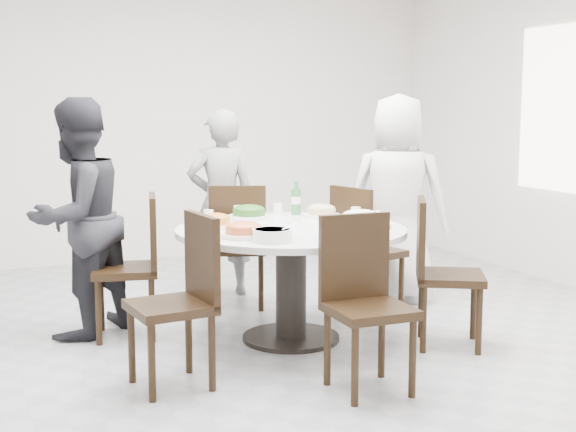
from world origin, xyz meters
name	(u,v)px	position (x,y,z in m)	size (l,w,h in m)	color
floor	(256,339)	(0.00, 0.00, 0.00)	(6.00, 6.00, 0.01)	#A1A2A6
wall_back	(148,118)	(0.00, 3.00, 1.40)	(6.00, 0.01, 2.80)	silver
dining_table	(291,284)	(0.21, -0.09, 0.38)	(1.50, 1.50, 0.75)	silver
chair_ne	(369,249)	(1.03, 0.34, 0.47)	(0.42, 0.42, 0.95)	black
chair_n	(239,245)	(0.19, 0.89, 0.47)	(0.42, 0.42, 0.95)	black
chair_nw	(125,267)	(-0.77, 0.41, 0.47)	(0.42, 0.42, 0.95)	black
chair_sw	(170,303)	(-0.74, -0.65, 0.47)	(0.42, 0.42, 0.95)	black
chair_s	(370,306)	(0.23, -1.13, 0.47)	(0.42, 0.42, 0.95)	black
chair_se	(450,273)	(1.10, -0.60, 0.47)	(0.42, 0.42, 0.95)	black
diner_right	(397,199)	(1.39, 0.56, 0.81)	(0.79, 0.52, 1.62)	silver
diner_middle	(221,203)	(0.19, 1.28, 0.75)	(0.55, 0.36, 1.50)	black
diner_left	(77,218)	(-1.05, 0.55, 0.79)	(0.77, 0.60, 1.59)	black
dish_greens	(249,213)	(0.10, 0.39, 0.79)	(0.29, 0.29, 0.08)	white
dish_pale	(321,213)	(0.59, 0.25, 0.78)	(0.26, 0.26, 0.07)	white
dish_orange	(214,222)	(-0.24, 0.11, 0.78)	(0.26, 0.26, 0.07)	white
dish_redbrown	(368,222)	(0.67, -0.28, 0.79)	(0.30, 0.30, 0.08)	white
dish_tofu	(244,231)	(-0.20, -0.32, 0.79)	(0.28, 0.28, 0.07)	white
rice_bowl	(361,226)	(0.48, -0.55, 0.81)	(0.28, 0.28, 0.12)	silver
soup_bowl	(272,235)	(-0.09, -0.52, 0.79)	(0.23, 0.23, 0.07)	white
beverage_bottle	(296,198)	(0.49, 0.45, 0.87)	(0.07, 0.07, 0.24)	#2C6E34
tea_cups	(254,210)	(0.18, 0.51, 0.79)	(0.07, 0.07, 0.08)	white
chopsticks	(249,213)	(0.18, 0.60, 0.76)	(0.24, 0.04, 0.01)	tan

